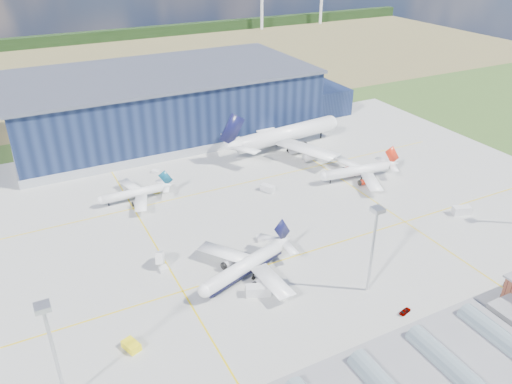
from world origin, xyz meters
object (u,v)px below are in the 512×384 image
object	(u,v)px
gse_tug_c	(156,189)
airliner_red	(357,166)
gse_van_b	(268,188)
gse_cart_b	(155,172)
light_mast_center	(374,236)
gse_cart_a	(260,239)
car_a	(405,311)
light_mast_west	(51,339)
hangar	(170,104)
airstair	(160,260)
gse_van_a	(258,290)
car_b	(341,371)
airliner_navy	(244,260)
airliner_regional	(132,189)
gse_tug_a	(131,346)
gse_van_c	(461,210)
airliner_widebody	(287,126)

from	to	relation	value
gse_tug_c	airliner_red	bearing A→B (deg)	-2.80
airliner_red	gse_van_b	world-z (taller)	airliner_red
gse_cart_b	light_mast_center	bearing A→B (deg)	-117.17
gse_cart_a	car_a	distance (m)	44.34
light_mast_west	car_a	xyz separation A→B (m)	(72.48, -10.48, -14.88)
airliner_red	gse_cart_b	xyz separation A→B (m)	(-60.56, 36.88, -4.55)
hangar	light_mast_center	world-z (taller)	hangar
airstair	car_a	distance (m)	61.57
gse_van_a	car_b	xyz separation A→B (m)	(3.49, -28.52, -0.68)
airliner_navy	airliner_regional	xyz separation A→B (m)	(-14.10, 52.00, -1.19)
gse_tug_a	gse_van_a	size ratio (longest dim) A/B	0.68
gse_cart_a	gse_cart_b	world-z (taller)	gse_cart_b
gse_van_b	gse_cart_b	world-z (taller)	gse_van_b
light_mast_west	airliner_red	world-z (taller)	light_mast_west
airstair	gse_cart_a	bearing A→B (deg)	18.51
gse_van_a	gse_van_c	bearing A→B (deg)	-64.49
gse_cart_a	gse_van_b	xyz separation A→B (m)	(15.88, 25.01, 0.51)
gse_cart_b	airstair	world-z (taller)	airstair
car_b	gse_van_c	bearing A→B (deg)	-74.26
gse_cart_b	airliner_red	bearing A→B (deg)	-75.35
light_mast_center	car_a	size ratio (longest dim) A/B	7.11
light_mast_center	gse_cart_a	size ratio (longest dim) A/B	8.54
gse_tug_c	gse_van_c	world-z (taller)	gse_van_c
gse_van_b	gse_tug_c	xyz separation A→B (m)	(-32.99, 16.87, -0.34)
airliner_navy	airstair	size ratio (longest dim) A/B	6.94
light_mast_west	light_mast_center	bearing A→B (deg)	0.00
light_mast_center	gse_van_b	bearing A→B (deg)	87.03
airliner_regional	gse_cart_a	xyz separation A→B (m)	(25.58, -38.93, -3.53)
airliner_navy	car_b	distance (m)	36.48
light_mast_center	airliner_widebody	distance (m)	89.41
light_mast_center	gse_van_b	xyz separation A→B (m)	(2.91, 56.09, -14.34)
airliner_regional	gse_van_a	size ratio (longest dim) A/B	4.29
light_mast_center	car_b	distance (m)	31.27
gse_van_c	car_b	size ratio (longest dim) A/B	1.46
light_mast_west	airstair	size ratio (longest dim) A/B	4.91
airliner_red	gse_cart_a	world-z (taller)	airliner_red
gse_tug_c	gse_cart_b	world-z (taller)	gse_tug_c
airliner_navy	car_b	world-z (taller)	airliner_navy
light_mast_center	gse_van_c	xyz separation A→B (m)	(48.44, 15.76, -14.14)
airliner_red	gse_cart_b	world-z (taller)	airliner_red
gse_cart_a	car_b	xyz separation A→B (m)	(-7.87, -49.07, 0.02)
hangar	gse_tug_a	world-z (taller)	hangar
airliner_widebody	gse_van_b	bearing A→B (deg)	-136.29
airliner_navy	gse_cart_b	bearing A→B (deg)	-107.46
airliner_regional	car_b	bearing A→B (deg)	102.22
light_mast_west	gse_van_b	distance (m)	93.10
airliner_navy	airstair	world-z (taller)	airliner_navy
airliner_widebody	hangar	bearing A→B (deg)	124.25
airliner_red	light_mast_west	bearing A→B (deg)	33.05
light_mast_center	car_a	xyz separation A→B (m)	(2.48, -10.48, -14.88)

